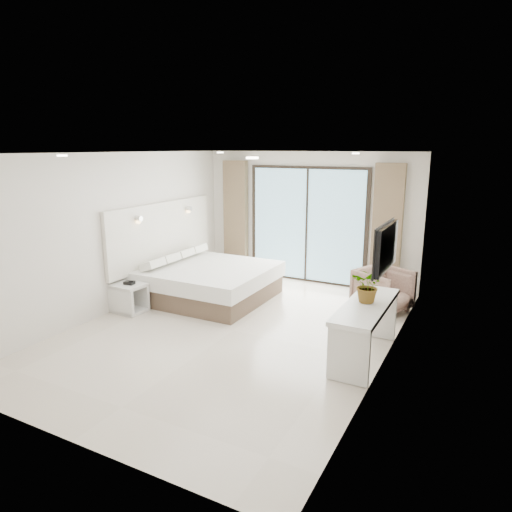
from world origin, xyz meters
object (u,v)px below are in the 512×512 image
(bed, at_px, (209,281))
(nightstand, at_px, (129,298))
(armchair, at_px, (383,288))
(console_desk, at_px, (366,318))

(bed, distance_m, nightstand, 1.50)
(bed, height_order, armchair, armchair)
(console_desk, xyz_separation_m, armchair, (-0.19, 1.96, -0.16))
(bed, bearing_deg, nightstand, -122.67)
(bed, bearing_deg, armchair, 14.79)
(armchair, bearing_deg, bed, 129.58)
(console_desk, bearing_deg, nightstand, -178.49)
(bed, xyz_separation_m, nightstand, (-0.81, -1.26, -0.07))
(bed, xyz_separation_m, armchair, (3.06, 0.81, 0.09))
(bed, distance_m, armchair, 3.17)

